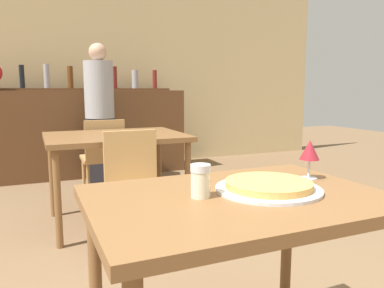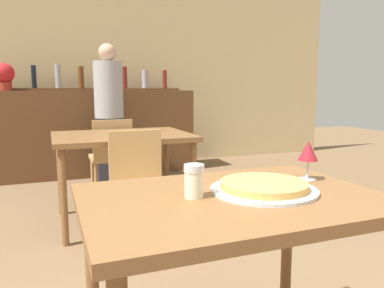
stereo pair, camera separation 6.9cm
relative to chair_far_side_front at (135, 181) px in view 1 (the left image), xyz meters
The scene contains 11 objects.
wall_back 3.23m from the chair_far_side_front, 89.85° to the left, with size 8.00×0.05×2.80m.
dining_table_near 1.41m from the chair_far_side_front, 89.66° to the right, with size 1.02×0.72×0.77m.
dining_table_far 0.63m from the chair_far_side_front, 90.00° to the left, with size 1.12×0.86×0.76m.
bar_counter 2.60m from the chair_far_side_front, 89.82° to the left, with size 2.60×0.56×1.11m.
bar_back_shelf 2.82m from the chair_far_side_front, 89.41° to the left, with size 2.39×0.24×0.34m.
chair_far_side_front is the anchor object (origin of this frame).
chair_far_side_back 1.21m from the chair_far_side_front, 90.00° to the left, with size 0.40×0.40×0.84m.
pizza_tray 1.43m from the chair_far_side_front, 84.56° to the right, with size 0.38×0.38×0.04m.
cheese_shaker 1.42m from the chair_far_side_front, 95.22° to the right, with size 0.07×0.07×0.11m.
person_standing 2.06m from the chair_far_side_front, 86.87° to the left, with size 0.34×0.34×1.66m.
wine_glass 1.41m from the chair_far_side_front, 73.20° to the right, with size 0.08×0.08×0.16m.
Camera 1 is at (-0.64, -1.09, 1.13)m, focal length 35.00 mm.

